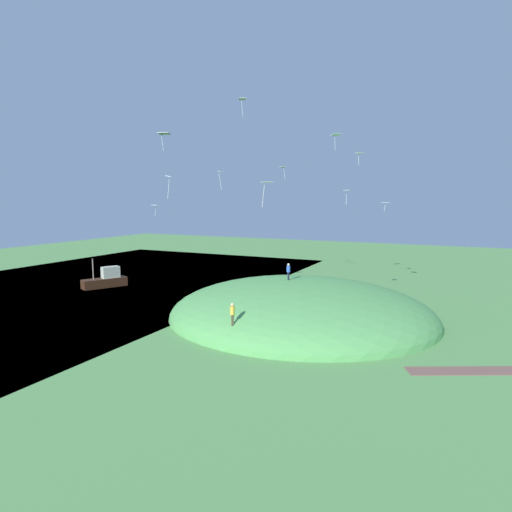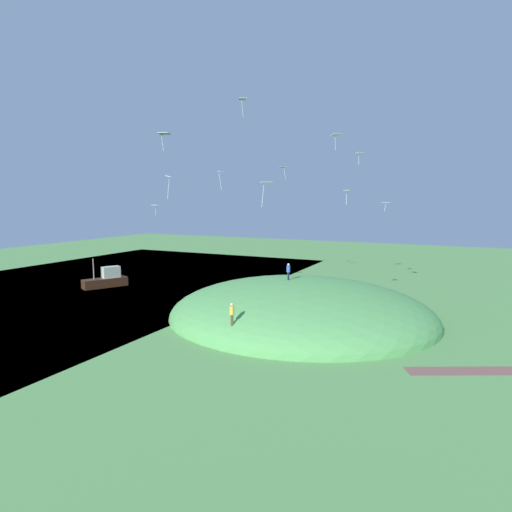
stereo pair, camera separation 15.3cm
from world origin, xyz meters
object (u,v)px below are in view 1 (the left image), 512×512
Objects in this scene: boat_on_lake at (106,280)px; person_near_shore at (288,269)px; kite_4 at (283,168)px; kite_9 at (164,134)px; kite_8 at (242,100)px; person_with_child at (232,311)px; kite_3 at (347,191)px; kite_2 at (359,154)px; kite_0 at (336,135)px; kite_5 at (169,179)px; kite_6 at (385,203)px; kite_1 at (266,184)px; mooring_post at (199,307)px; kite_7 at (156,206)px; kite_10 at (221,174)px.

person_near_shore is at bearing -70.17° from boat_on_lake.
kite_4 is 20.58m from kite_9.
boat_on_lake is 29.99m from kite_8.
kite_9 is at bearing -89.57° from boat_on_lake.
kite_3 is (5.34, 14.87, 9.71)m from person_with_child.
kite_2 is 14.08m from kite_8.
kite_0 reaches higher than boat_on_lake.
kite_5 is 13.75m from kite_8.
person_with_child is 24.73m from kite_2.
kite_6 reaches higher than boat_on_lake.
kite_2 is 0.77× the size of kite_4.
kite_1 is 0.99× the size of kite_8.
person_near_shore is at bearing 19.12° from mooring_post.
kite_9 is at bearing -102.59° from kite_4.
mooring_post is at bearing -81.80° from boat_on_lake.
person_with_child is at bearing -66.05° from kite_8.
kite_3 is (2.89, 13.78, -0.31)m from kite_1.
kite_1 is 14.09m from kite_3.
kite_5 reaches higher than person_with_child.
kite_10 is (7.75, 0.88, 3.27)m from kite_7.
kite_10 is (-13.91, -15.87, 3.01)m from kite_6.
kite_6 reaches higher than person_near_shore.
boat_on_lake is 3.04× the size of kite_8.
kite_2 is 15.80m from kite_10.
kite_0 reaches higher than kite_1.
kite_10 is at bearing -127.88° from kite_0.
kite_4 is at bearing 91.21° from kite_8.
kite_4 reaches higher than mooring_post.
boat_on_lake is 28.36m from kite_4.
mooring_post is (-0.01, 4.57, -13.01)m from kite_5.
person_near_shore is 0.92× the size of person_with_child.
person_with_child is at bearing -175.85° from person_near_shore.
person_with_child is at bearing -109.74° from kite_3.
kite_0 is at bearing 41.49° from kite_8.
kite_4 reaches higher than person_with_child.
mooring_post is (-13.52, -12.09, -16.20)m from kite_2.
kite_5 is (-10.62, 1.99, 0.70)m from kite_1.
kite_7 is (-16.66, 7.55, -1.82)m from kite_1.
kite_1 is 10.83m from kite_5.
kite_9 reaches higher than kite_7.
kite_1 is at bearing -36.23° from person_with_child.
kite_2 reaches higher than kite_4.
kite_9 is 1.41× the size of mooring_post.
person_near_shore is 0.80× the size of kite_5.
kite_6 is 0.60× the size of kite_10.
kite_9 reaches higher than kite_6.
kite_4 is (-6.25, 25.88, 13.11)m from person_with_child.
kite_8 reaches higher than kite_9.
kite_3 reaches higher than kite_7.
kite_9 reaches higher than kite_10.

